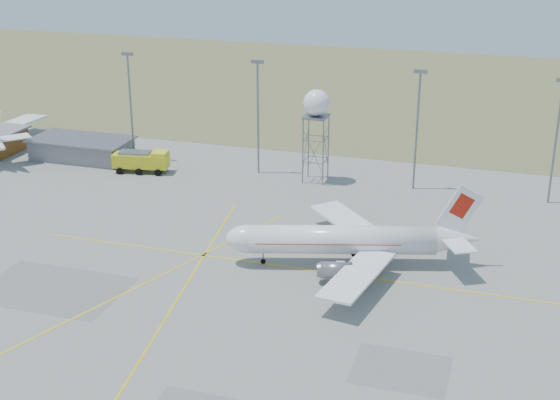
% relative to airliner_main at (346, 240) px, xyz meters
% --- Properties ---
extents(ground, '(400.00, 400.00, 0.00)m').
position_rel_airliner_main_xyz_m(ground, '(-13.72, -33.18, -3.55)').
color(ground, gray).
rests_on(ground, ground).
extents(grass_strip, '(400.00, 120.00, 0.03)m').
position_rel_airliner_main_xyz_m(grass_strip, '(-13.72, 106.82, -3.53)').
color(grass_strip, '#5C6537').
rests_on(grass_strip, ground).
extents(building_grey, '(19.00, 10.00, 3.90)m').
position_rel_airliner_main_xyz_m(building_grey, '(-58.72, 30.82, -1.57)').
color(building_grey, slate).
rests_on(building_grey, ground).
extents(mast_a, '(2.20, 0.50, 20.50)m').
position_rel_airliner_main_xyz_m(mast_a, '(-48.72, 32.82, 8.52)').
color(mast_a, slate).
rests_on(mast_a, ground).
extents(mast_b, '(2.20, 0.50, 20.50)m').
position_rel_airliner_main_xyz_m(mast_b, '(-23.72, 32.82, 8.52)').
color(mast_b, slate).
rests_on(mast_b, ground).
extents(mast_c, '(2.20, 0.50, 20.50)m').
position_rel_airliner_main_xyz_m(mast_c, '(4.28, 32.82, 8.52)').
color(mast_c, slate).
rests_on(mast_c, ground).
extents(mast_d, '(2.20, 0.50, 20.50)m').
position_rel_airliner_main_xyz_m(mast_d, '(26.28, 32.82, 8.52)').
color(mast_d, slate).
rests_on(mast_d, ground).
extents(airliner_main, '(33.51, 31.78, 11.58)m').
position_rel_airliner_main_xyz_m(airliner_main, '(0.00, 0.00, 0.00)').
color(airliner_main, white).
rests_on(airliner_main, ground).
extents(radar_tower, '(4.51, 4.51, 16.32)m').
position_rel_airliner_main_xyz_m(radar_tower, '(-12.77, 31.64, 5.61)').
color(radar_tower, slate).
rests_on(radar_tower, ground).
extents(fire_truck, '(10.40, 5.38, 3.99)m').
position_rel_airliner_main_xyz_m(fire_truck, '(-43.85, 26.87, -1.63)').
color(fire_truck, gold).
rests_on(fire_truck, ground).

